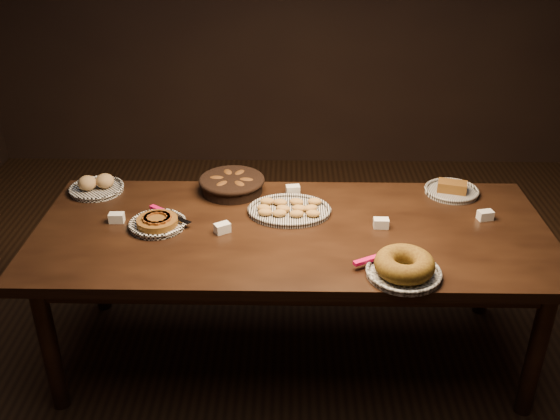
{
  "coord_description": "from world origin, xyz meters",
  "views": [
    {
      "loc": [
        -0.01,
        -2.52,
        2.2
      ],
      "look_at": [
        -0.06,
        0.05,
        0.82
      ],
      "focal_mm": 40.0,
      "sensor_mm": 36.0,
      "label": 1
    }
  ],
  "objects_px": {
    "buffet_table": "(292,242)",
    "bundt_cake_plate": "(404,267)",
    "madeleine_platter": "(289,210)",
    "apple_tart_plate": "(158,222)"
  },
  "relations": [
    {
      "from": "buffet_table",
      "to": "bundt_cake_plate",
      "type": "bearing_deg",
      "value": -39.73
    },
    {
      "from": "buffet_table",
      "to": "bundt_cake_plate",
      "type": "height_order",
      "value": "bundt_cake_plate"
    },
    {
      "from": "apple_tart_plate",
      "to": "bundt_cake_plate",
      "type": "relative_size",
      "value": 0.82
    },
    {
      "from": "apple_tart_plate",
      "to": "madeleine_platter",
      "type": "distance_m",
      "value": 0.63
    },
    {
      "from": "buffet_table",
      "to": "apple_tart_plate",
      "type": "relative_size",
      "value": 8.04
    },
    {
      "from": "buffet_table",
      "to": "apple_tart_plate",
      "type": "xyz_separation_m",
      "value": [
        -0.63,
        0.01,
        0.09
      ]
    },
    {
      "from": "madeleine_platter",
      "to": "bundt_cake_plate",
      "type": "bearing_deg",
      "value": -32.38
    },
    {
      "from": "buffet_table",
      "to": "bundt_cake_plate",
      "type": "xyz_separation_m",
      "value": [
        0.46,
        -0.38,
        0.11
      ]
    },
    {
      "from": "apple_tart_plate",
      "to": "madeleine_platter",
      "type": "bearing_deg",
      "value": 30.62
    },
    {
      "from": "madeleine_platter",
      "to": "bundt_cake_plate",
      "type": "height_order",
      "value": "bundt_cake_plate"
    }
  ]
}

